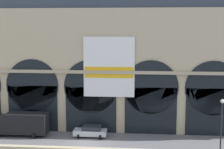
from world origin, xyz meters
TOP-DOWN VIEW (x-y plane):
  - ground_plane at (0.00, 0.00)m, footprint 200.00×200.00m
  - station_building at (0.03, 7.24)m, footprint 51.23×4.89m
  - box_truck_midwest at (-9.29, 2.65)m, footprint 7.50×2.91m
  - car_center at (0.26, 2.84)m, footprint 4.40×2.22m
  - street_lamp_quayside at (15.72, -3.86)m, footprint 0.44×0.44m

SIDE VIEW (x-z plane):
  - ground_plane at x=0.00m, z-range 0.00..0.00m
  - car_center at x=0.26m, z-range 0.03..1.58m
  - box_truck_midwest at x=-9.29m, z-range 0.14..3.26m
  - street_lamp_quayside at x=15.72m, z-range 0.96..7.86m
  - station_building at x=0.03m, z-range -0.33..20.83m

